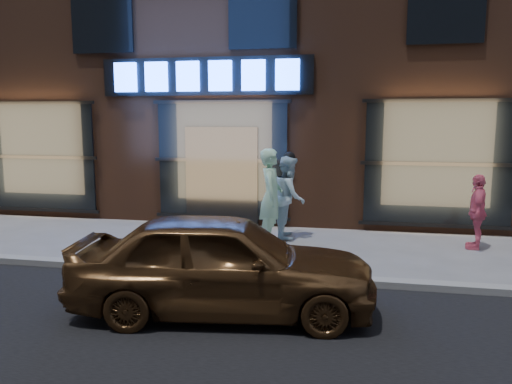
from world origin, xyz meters
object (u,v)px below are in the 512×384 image
Objects in this scene: man_bowtie at (271,196)px; man_cap at (289,197)px; gold_sedan at (223,263)px; passerby at (477,212)px.

man_cap is (0.30, 0.57, -0.09)m from man_bowtie.
man_bowtie is at bearing -7.54° from gold_sedan.
gold_sedan is at bearing 173.94° from man_bowtie.
man_bowtie is 1.32× the size of passerby.
passerby is (3.83, -0.23, -0.15)m from man_cap.
passerby is at bearing -100.46° from man_cap.
passerby is at bearing -51.90° from gold_sedan.
man_cap is 1.20× the size of passerby.
man_bowtie is 4.16m from passerby.
gold_sedan is (-4.13, -4.23, -0.07)m from passerby.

